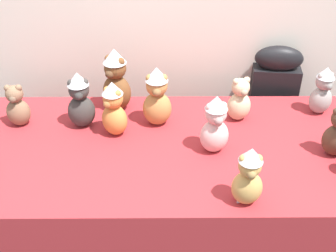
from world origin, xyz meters
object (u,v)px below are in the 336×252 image
at_px(teddy_bear_blush, 215,125).
at_px(teddy_bear_chestnut, 116,80).
at_px(teddy_bear_charcoal, 80,101).
at_px(teddy_bear_ginger, 114,109).
at_px(teddy_bear_sand, 239,100).
at_px(teddy_bear_honey, 248,177).
at_px(teddy_bear_mocha, 17,107).
at_px(instrument_case, 269,119).
at_px(teddy_bear_caramel, 157,97).
at_px(display_table, 168,202).
at_px(teddy_bear_ash, 323,91).

xyz_separation_m(teddy_bear_blush, teddy_bear_chestnut, (-0.49, 0.39, 0.02)).
bearing_deg(teddy_bear_blush, teddy_bear_charcoal, 150.68).
height_order(teddy_bear_ginger, teddy_bear_sand, teddy_bear_ginger).
relative_size(teddy_bear_ginger, teddy_bear_sand, 1.20).
bearing_deg(teddy_bear_honey, teddy_bear_sand, 83.93).
height_order(teddy_bear_ginger, teddy_bear_blush, teddy_bear_blush).
relative_size(teddy_bear_charcoal, teddy_bear_mocha, 1.31).
distance_m(instrument_case, teddy_bear_mocha, 1.52).
xyz_separation_m(teddy_bear_chestnut, teddy_bear_caramel, (0.22, -0.16, -0.01)).
xyz_separation_m(teddy_bear_ginger, teddy_bear_sand, (0.64, 0.13, -0.03)).
distance_m(display_table, teddy_bear_charcoal, 0.71).
xyz_separation_m(teddy_bear_ginger, teddy_bear_charcoal, (-0.18, 0.07, 0.01)).
bearing_deg(teddy_bear_honey, teddy_bear_charcoal, 142.47).
xyz_separation_m(display_table, teddy_bear_blush, (0.22, -0.03, 0.53)).
xyz_separation_m(teddy_bear_ginger, teddy_bear_chestnut, (-0.01, 0.24, 0.03)).
relative_size(instrument_case, teddy_bear_blush, 3.35).
distance_m(teddy_bear_blush, teddy_bear_mocha, 1.01).
xyz_separation_m(instrument_case, teddy_bear_sand, (-0.28, -0.36, 0.36)).
distance_m(teddy_bear_ash, teddy_bear_chestnut, 1.10).
bearing_deg(teddy_bear_caramel, teddy_bear_ash, 5.41).
height_order(teddy_bear_ginger, teddy_bear_chestnut, teddy_bear_chestnut).
xyz_separation_m(teddy_bear_honey, teddy_bear_caramel, (-0.37, 0.58, 0.02)).
relative_size(teddy_bear_blush, teddy_bear_charcoal, 0.98).
bearing_deg(teddy_bear_chestnut, teddy_bear_charcoal, -105.34).
relative_size(teddy_bear_ash, teddy_bear_chestnut, 0.77).
xyz_separation_m(instrument_case, teddy_bear_caramel, (-0.70, -0.40, 0.41)).
xyz_separation_m(teddy_bear_blush, teddy_bear_charcoal, (-0.66, 0.22, 0.00)).
xyz_separation_m(display_table, teddy_bear_sand, (0.37, 0.24, 0.49)).
xyz_separation_m(display_table, teddy_bear_mocha, (-0.77, 0.19, 0.49)).
distance_m(teddy_bear_ash, teddy_bear_mocha, 1.59).
bearing_deg(teddy_bear_blush, teddy_bear_ash, 17.72).
height_order(display_table, teddy_bear_honey, teddy_bear_honey).
relative_size(teddy_bear_chestnut, teddy_bear_sand, 1.43).
relative_size(instrument_case, teddy_bear_chestnut, 2.87).
distance_m(instrument_case, teddy_bear_ash, 0.51).
bearing_deg(teddy_bear_charcoal, teddy_bear_chestnut, 37.80).
xyz_separation_m(display_table, teddy_bear_honey, (0.32, -0.38, 0.51)).
xyz_separation_m(teddy_bear_sand, teddy_bear_caramel, (-0.43, -0.04, 0.04)).
bearing_deg(teddy_bear_honey, teddy_bear_chestnut, 127.97).
bearing_deg(teddy_bear_mocha, teddy_bear_chestnut, 15.80).
xyz_separation_m(teddy_bear_ash, teddy_bear_chestnut, (-1.10, 0.05, 0.04)).
bearing_deg(teddy_bear_caramel, teddy_bear_honey, -58.45).
bearing_deg(teddy_bear_blush, teddy_bear_caramel, 128.52).
bearing_deg(teddy_bear_charcoal, display_table, -30.70).
xyz_separation_m(teddy_bear_honey, teddy_bear_ash, (0.50, 0.68, -0.00)).
bearing_deg(teddy_bear_chestnut, teddy_bear_mocha, -133.28).
height_order(teddy_bear_ash, teddy_bear_chestnut, teddy_bear_chestnut).
bearing_deg(teddy_bear_mocha, teddy_bear_charcoal, -4.08).
relative_size(display_table, instrument_case, 1.93).
bearing_deg(display_table, teddy_bear_mocha, 165.78).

